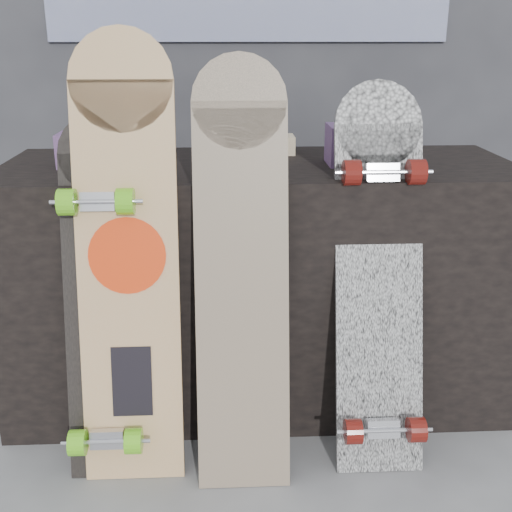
{
  "coord_description": "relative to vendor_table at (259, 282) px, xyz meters",
  "views": [
    {
      "loc": [
        -0.11,
        -1.48,
        1.19
      ],
      "look_at": [
        -0.03,
        0.2,
        0.6
      ],
      "focal_mm": 45.0,
      "sensor_mm": 36.0,
      "label": 1
    }
  ],
  "objects": [
    {
      "name": "ground",
      "position": [
        0.0,
        -0.5,
        -0.4
      ],
      "size": [
        60.0,
        60.0,
        0.0
      ],
      "primitive_type": "plane",
      "color": "slate",
      "rests_on": "ground"
    },
    {
      "name": "vendor_table",
      "position": [
        0.0,
        0.0,
        0.0
      ],
      "size": [
        1.6,
        0.6,
        0.8
      ],
      "primitive_type": "cube",
      "color": "black",
      "rests_on": "ground"
    },
    {
      "name": "booth",
      "position": [
        0.0,
        0.85,
        0.7
      ],
      "size": [
        2.4,
        0.22,
        2.2
      ],
      "color": "#323136",
      "rests_on": "ground"
    },
    {
      "name": "merch_box_purple",
      "position": [
        -0.52,
        -0.02,
        0.45
      ],
      "size": [
        0.18,
        0.12,
        0.1
      ],
      "primitive_type": "cube",
      "color": "#533062",
      "rests_on": "vendor_table"
    },
    {
      "name": "merch_box_small",
      "position": [
        0.28,
        -0.03,
        0.46
      ],
      "size": [
        0.14,
        0.14,
        0.12
      ],
      "primitive_type": "cube",
      "color": "#533062",
      "rests_on": "vendor_table"
    },
    {
      "name": "merch_box_flat",
      "position": [
        0.01,
        0.17,
        0.43
      ],
      "size": [
        0.22,
        0.1,
        0.06
      ],
      "primitive_type": "cube",
      "color": "#D1B78C",
      "rests_on": "vendor_table"
    },
    {
      "name": "longboard_geisha",
      "position": [
        -0.37,
        -0.34,
        0.24
      ],
      "size": [
        0.27,
        0.25,
        1.21
      ],
      "rotation": [
        -0.19,
        0.0,
        0.0
      ],
      "color": "#D0B48C",
      "rests_on": "ground"
    },
    {
      "name": "longboard_celtic",
      "position": [
        -0.07,
        -0.38,
        0.21
      ],
      "size": [
        0.25,
        0.28,
        1.14
      ],
      "rotation": [
        -0.23,
        0.0,
        0.0
      ],
      "color": "beige",
      "rests_on": "ground"
    },
    {
      "name": "longboard_cascadia",
      "position": [
        0.32,
        -0.33,
        0.15
      ],
      "size": [
        0.25,
        0.37,
        1.07
      ],
      "rotation": [
        -0.28,
        0.0,
        0.0
      ],
      "color": "silver",
      "rests_on": "ground"
    },
    {
      "name": "skateboard_dark",
      "position": [
        -0.44,
        -0.36,
        0.11
      ],
      "size": [
        0.22,
        0.3,
        0.99
      ],
      "rotation": [
        -0.22,
        0.0,
        0.0
      ],
      "color": "black",
      "rests_on": "ground"
    }
  ]
}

